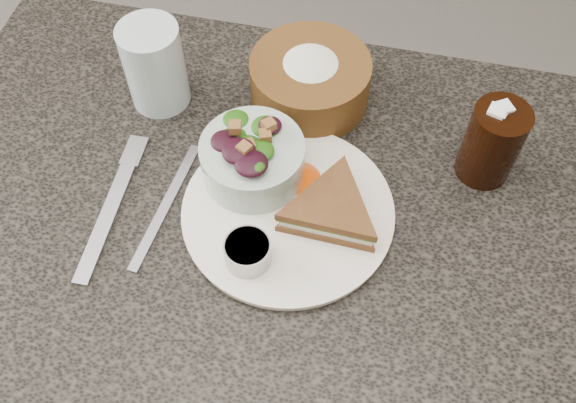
{
  "coord_description": "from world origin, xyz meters",
  "views": [
    {
      "loc": [
        0.1,
        -0.38,
        1.43
      ],
      "look_at": [
        0.0,
        0.03,
        0.78
      ],
      "focal_mm": 40.0,
      "sensor_mm": 36.0,
      "label": 1
    }
  ],
  "objects_px": {
    "salad_bowl": "(252,155)",
    "bread_basket": "(310,75)",
    "dinner_plate": "(288,212)",
    "cola_glass": "(493,140)",
    "dressing_ramekin": "(248,252)",
    "dining_table": "(283,343)",
    "water_glass": "(155,66)",
    "sandwich": "(331,210)"
  },
  "relations": [
    {
      "from": "dinner_plate",
      "to": "water_glass",
      "type": "xyz_separation_m",
      "value": [
        -0.22,
        0.15,
        0.06
      ]
    },
    {
      "from": "sandwich",
      "to": "salad_bowl",
      "type": "distance_m",
      "value": 0.12
    },
    {
      "from": "salad_bowl",
      "to": "water_glass",
      "type": "xyz_separation_m",
      "value": [
        -0.16,
        0.11,
        0.01
      ]
    },
    {
      "from": "dining_table",
      "to": "sandwich",
      "type": "height_order",
      "value": "sandwich"
    },
    {
      "from": "dinner_plate",
      "to": "water_glass",
      "type": "distance_m",
      "value": 0.27
    },
    {
      "from": "dining_table",
      "to": "bread_basket",
      "type": "distance_m",
      "value": 0.48
    },
    {
      "from": "salad_bowl",
      "to": "water_glass",
      "type": "height_order",
      "value": "water_glass"
    },
    {
      "from": "dressing_ramekin",
      "to": "water_glass",
      "type": "relative_size",
      "value": 0.45
    },
    {
      "from": "dinner_plate",
      "to": "water_glass",
      "type": "relative_size",
      "value": 2.11
    },
    {
      "from": "dining_table",
      "to": "bread_basket",
      "type": "bearing_deg",
      "value": 92.78
    },
    {
      "from": "bread_basket",
      "to": "dressing_ramekin",
      "type": "bearing_deg",
      "value": -93.51
    },
    {
      "from": "salad_bowl",
      "to": "dressing_ramekin",
      "type": "distance_m",
      "value": 0.13
    },
    {
      "from": "sandwich",
      "to": "cola_glass",
      "type": "distance_m",
      "value": 0.22
    },
    {
      "from": "salad_bowl",
      "to": "sandwich",
      "type": "bearing_deg",
      "value": -22.81
    },
    {
      "from": "dressing_ramekin",
      "to": "cola_glass",
      "type": "distance_m",
      "value": 0.33
    },
    {
      "from": "water_glass",
      "to": "bread_basket",
      "type": "bearing_deg",
      "value": 12.32
    },
    {
      "from": "bread_basket",
      "to": "water_glass",
      "type": "distance_m",
      "value": 0.21
    },
    {
      "from": "dinner_plate",
      "to": "bread_basket",
      "type": "bearing_deg",
      "value": 93.98
    },
    {
      "from": "dining_table",
      "to": "sandwich",
      "type": "xyz_separation_m",
      "value": [
        0.06,
        0.03,
        0.4
      ]
    },
    {
      "from": "salad_bowl",
      "to": "cola_glass",
      "type": "distance_m",
      "value": 0.3
    },
    {
      "from": "salad_bowl",
      "to": "cola_glass",
      "type": "xyz_separation_m",
      "value": [
        0.29,
        0.08,
        0.01
      ]
    },
    {
      "from": "dinner_plate",
      "to": "bread_basket",
      "type": "distance_m",
      "value": 0.2
    },
    {
      "from": "bread_basket",
      "to": "water_glass",
      "type": "xyz_separation_m",
      "value": [
        -0.2,
        -0.04,
        0.02
      ]
    },
    {
      "from": "dining_table",
      "to": "dinner_plate",
      "type": "relative_size",
      "value": 3.85
    },
    {
      "from": "cola_glass",
      "to": "sandwich",
      "type": "bearing_deg",
      "value": -144.89
    },
    {
      "from": "cola_glass",
      "to": "bread_basket",
      "type": "bearing_deg",
      "value": 163.71
    },
    {
      "from": "bread_basket",
      "to": "dinner_plate",
      "type": "bearing_deg",
      "value": -86.02
    },
    {
      "from": "sandwich",
      "to": "bread_basket",
      "type": "relative_size",
      "value": 0.86
    },
    {
      "from": "sandwich",
      "to": "cola_glass",
      "type": "relative_size",
      "value": 1.16
    },
    {
      "from": "salad_bowl",
      "to": "bread_basket",
      "type": "relative_size",
      "value": 0.79
    },
    {
      "from": "sandwich",
      "to": "dressing_ramekin",
      "type": "relative_size",
      "value": 2.56
    },
    {
      "from": "bread_basket",
      "to": "cola_glass",
      "type": "height_order",
      "value": "cola_glass"
    },
    {
      "from": "salad_bowl",
      "to": "dressing_ramekin",
      "type": "bearing_deg",
      "value": -78.41
    },
    {
      "from": "dressing_ramekin",
      "to": "sandwich",
      "type": "bearing_deg",
      "value": 42.42
    },
    {
      "from": "bread_basket",
      "to": "salad_bowl",
      "type": "bearing_deg",
      "value": -105.53
    },
    {
      "from": "cola_glass",
      "to": "water_glass",
      "type": "distance_m",
      "value": 0.45
    },
    {
      "from": "dining_table",
      "to": "bread_basket",
      "type": "xyz_separation_m",
      "value": [
        -0.01,
        0.22,
        0.42
      ]
    },
    {
      "from": "dressing_ramekin",
      "to": "cola_glass",
      "type": "relative_size",
      "value": 0.45
    },
    {
      "from": "dinner_plate",
      "to": "cola_glass",
      "type": "relative_size",
      "value": 2.13
    },
    {
      "from": "dinner_plate",
      "to": "salad_bowl",
      "type": "distance_m",
      "value": 0.08
    },
    {
      "from": "dinner_plate",
      "to": "bread_basket",
      "type": "relative_size",
      "value": 1.58
    },
    {
      "from": "sandwich",
      "to": "salad_bowl",
      "type": "relative_size",
      "value": 1.08
    }
  ]
}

